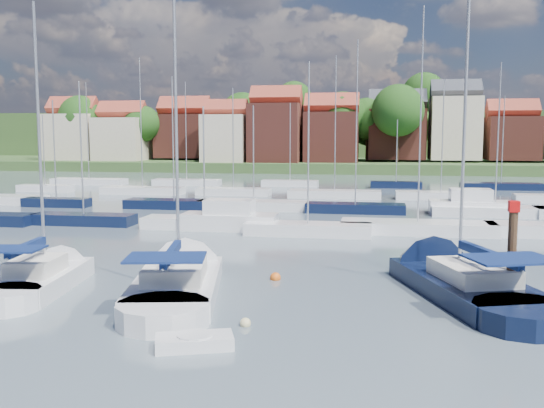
# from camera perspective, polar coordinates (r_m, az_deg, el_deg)

# --- Properties ---
(ground) EXTENTS (260.00, 260.00, 0.00)m
(ground) POSITION_cam_1_polar(r_m,az_deg,el_deg) (63.53, 4.96, 0.24)
(ground) COLOR #42525A
(ground) RESTS_ON ground
(sailboat_left) EXTENTS (3.93, 10.43, 13.90)m
(sailboat_left) POSITION_cam_1_polar(r_m,az_deg,el_deg) (30.57, -20.09, -6.39)
(sailboat_left) COLOR silver
(sailboat_left) RESTS_ON ground
(sailboat_centre) EXTENTS (6.06, 13.67, 17.90)m
(sailboat_centre) POSITION_cam_1_polar(r_m,az_deg,el_deg) (28.84, -8.45, -6.86)
(sailboat_centre) COLOR silver
(sailboat_centre) RESTS_ON ground
(sailboat_navy) EXTENTS (8.04, 14.38, 19.19)m
(sailboat_navy) POSITION_cam_1_polar(r_m,az_deg,el_deg) (29.69, 15.96, -6.66)
(sailboat_navy) COLOR black
(sailboat_navy) RESTS_ON ground
(tender) EXTENTS (2.79, 1.96, 0.55)m
(tender) POSITION_cam_1_polar(r_m,az_deg,el_deg) (20.62, -7.31, -12.75)
(tender) COLOR silver
(tender) RESTS_ON ground
(timber_piling) EXTENTS (0.40, 0.40, 6.62)m
(timber_piling) POSITION_cam_1_polar(r_m,az_deg,el_deg) (26.54, 21.55, -6.38)
(timber_piling) COLOR #4C331E
(timber_piling) RESTS_ON ground
(buoy_c) EXTENTS (0.49, 0.49, 0.49)m
(buoy_c) POSITION_cam_1_polar(r_m,az_deg,el_deg) (26.48, -23.96, -9.36)
(buoy_c) COLOR #D85914
(buoy_c) RESTS_ON ground
(buoy_d) EXTENTS (0.41, 0.41, 0.41)m
(buoy_d) POSITION_cam_1_polar(r_m,az_deg,el_deg) (22.75, -2.52, -11.39)
(buoy_d) COLOR beige
(buoy_d) RESTS_ON ground
(buoy_e) EXTENTS (0.52, 0.52, 0.52)m
(buoy_e) POSITION_cam_1_polar(r_m,az_deg,el_deg) (29.57, 0.32, -7.14)
(buoy_e) COLOR #D85914
(buoy_e) RESTS_ON ground
(marina_field) EXTENTS (79.62, 41.41, 15.93)m
(marina_field) POSITION_cam_1_polar(r_m,az_deg,el_deg) (58.54, 6.42, 0.11)
(marina_field) COLOR silver
(marina_field) RESTS_ON ground
(far_shore_town) EXTENTS (212.46, 90.00, 22.27)m
(far_shore_town) POSITION_cam_1_polar(r_m,az_deg,el_deg) (155.64, 8.66, 5.65)
(far_shore_town) COLOR #3F5A2D
(far_shore_town) RESTS_ON ground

